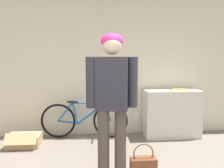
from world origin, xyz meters
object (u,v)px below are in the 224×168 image
Objects in this scene: banana at (179,89)px; cardboard_box at (24,140)px; handbag at (143,166)px; person at (112,93)px; bicycle at (84,119)px.

cardboard_box is (-2.76, -0.23, -0.81)m from banana.
handbag reaches higher than cardboard_box.
person reaches higher than handbag.
handbag is at bearing 9.62° from person.
banana is at bearing 1.89° from bicycle.
bicycle is 5.05× the size of banana.
bicycle is 3.85× the size of handbag.
bicycle is 1.65m from handbag.
person is at bearing -69.48° from bicycle.
bicycle is at bearing 120.18° from person.
bicycle is at bearing 17.36° from cardboard_box.
banana reaches higher than cardboard_box.
person reaches higher than cardboard_box.
banana is (1.36, 1.32, -0.15)m from person.
bicycle reaches higher than handbag.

